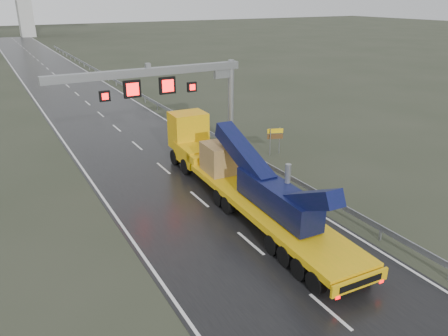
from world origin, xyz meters
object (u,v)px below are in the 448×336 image
exit_sign_pair (275,136)px  heavy_haul_truck (231,170)px  sign_gantry (176,86)px  striped_barrier (223,142)px

exit_sign_pair → heavy_haul_truck: bearing=-122.4°
heavy_haul_truck → sign_gantry: bearing=92.1°
heavy_haul_truck → exit_sign_pair: (6.96, 5.08, -0.27)m
striped_barrier → heavy_haul_truck: bearing=-117.4°
sign_gantry → striped_barrier: (4.10, 0.02, -5.09)m
sign_gantry → heavy_haul_truck: bearing=-90.4°
heavy_haul_truck → striped_barrier: 9.55m
heavy_haul_truck → striped_barrier: size_ratio=18.99×
heavy_haul_truck → striped_barrier: bearing=66.4°
sign_gantry → striped_barrier: sign_gantry is taller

